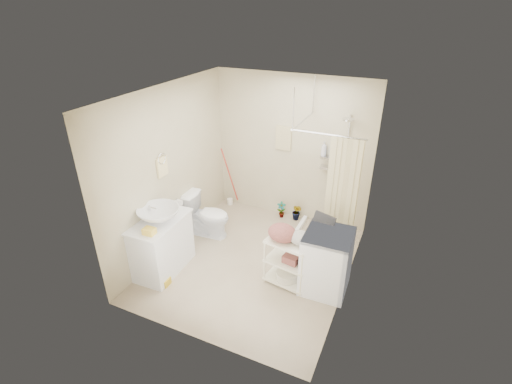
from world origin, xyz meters
TOP-DOWN VIEW (x-y plane):
  - floor at (0.00, 0.00)m, footprint 3.20×3.20m
  - ceiling at (0.00, 0.00)m, footprint 2.80×3.20m
  - wall_back at (0.00, 1.60)m, footprint 2.80×0.04m
  - wall_front at (0.00, -1.60)m, footprint 2.80×0.04m
  - wall_left at (-1.40, 0.00)m, footprint 0.04×3.20m
  - wall_right at (1.40, 0.00)m, footprint 0.04×3.20m
  - vanity at (-1.16, -0.68)m, footprint 0.57×0.98m
  - sink at (-1.14, -0.69)m, footprint 0.70×0.70m
  - counter_basket at (-1.06, -1.01)m, footprint 0.16×0.13m
  - floor_basket at (-0.98, -0.98)m, footprint 0.28×0.22m
  - toilet at (-1.04, 0.40)m, footprint 0.78×0.48m
  - mop at (-1.20, 1.49)m, footprint 0.13×0.13m
  - potted_plant_a at (-0.09, 1.44)m, footprint 0.20×0.17m
  - potted_plant_b at (0.20, 1.47)m, footprint 0.22×0.21m
  - hanging_towel at (-0.15, 1.58)m, footprint 0.28×0.03m
  - towel_ring at (-1.38, -0.20)m, footprint 0.04×0.22m
  - tp_holder at (-1.36, 0.05)m, footprint 0.08×0.12m
  - shower at (0.85, 1.05)m, footprint 1.10×1.10m
  - shampoo_bottle_a at (0.58, 1.54)m, footprint 0.11×0.11m
  - shampoo_bottle_b at (0.74, 1.54)m, footprint 0.08×0.09m
  - washing_machine at (1.14, -0.09)m, footprint 0.63×0.65m
  - laundry_rack at (0.63, -0.21)m, footprint 0.66×0.45m
  - ironing_board at (0.93, 0.03)m, footprint 0.31×0.12m

SIDE VIEW (x-z plane):
  - floor at x=0.00m, z-range 0.00..0.00m
  - floor_basket at x=-0.98m, z-range 0.00..0.15m
  - potted_plant_a at x=-0.09m, z-range 0.00..0.31m
  - potted_plant_b at x=0.20m, z-range 0.00..0.33m
  - toilet at x=-1.04m, z-range 0.00..0.76m
  - laundry_rack at x=0.63m, z-range 0.00..0.85m
  - vanity at x=-1.16m, z-range 0.00..0.85m
  - washing_machine at x=1.14m, z-range 0.00..0.90m
  - ironing_board at x=0.93m, z-range 0.00..1.07m
  - mop at x=-1.20m, z-range 0.00..1.20m
  - tp_holder at x=-1.36m, z-range 0.65..0.79m
  - counter_basket at x=-1.06m, z-range 0.85..0.94m
  - sink at x=-1.14m, z-range 0.85..1.05m
  - shower at x=0.85m, z-range 0.00..2.10m
  - wall_back at x=0.00m, z-range 0.00..2.60m
  - wall_front at x=0.00m, z-range 0.00..2.60m
  - wall_left at x=-1.40m, z-range 0.00..2.60m
  - wall_right at x=1.40m, z-range 0.00..2.60m
  - shampoo_bottle_b at x=0.74m, z-range 1.32..1.50m
  - shampoo_bottle_a at x=0.58m, z-range 1.32..1.56m
  - towel_ring at x=-1.38m, z-range 1.30..1.64m
  - hanging_towel at x=-0.15m, z-range 1.29..1.71m
  - ceiling at x=0.00m, z-range 2.58..2.62m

